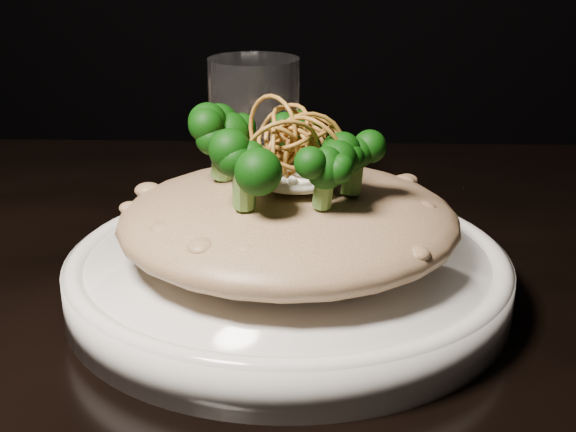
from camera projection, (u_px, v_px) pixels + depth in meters
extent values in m
cube|color=black|center=(380.00, 347.00, 0.49)|extent=(1.10, 0.80, 0.04)
cylinder|color=white|center=(288.00, 277.00, 0.50)|extent=(0.27, 0.27, 0.03)
ellipsoid|color=brown|center=(288.00, 220.00, 0.49)|extent=(0.21, 0.21, 0.05)
ellipsoid|color=white|center=(296.00, 177.00, 0.47)|extent=(0.05, 0.05, 0.01)
cylinder|color=white|center=(255.00, 138.00, 0.63)|extent=(0.09, 0.09, 0.12)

